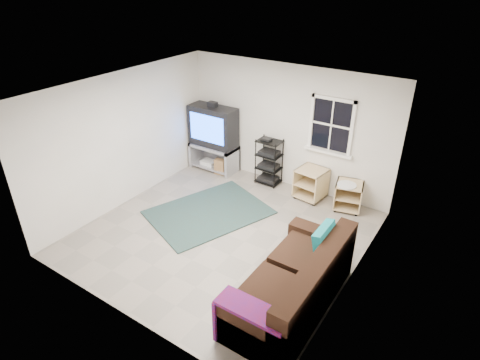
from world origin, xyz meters
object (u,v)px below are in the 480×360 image
Objects in this scene: side_table_right at (348,193)px; sofa at (294,285)px; tv_unit at (214,133)px; side_table_left at (312,182)px; av_rack at (269,164)px.

sofa reaches higher than side_table_right.
tv_unit is at bearing 140.81° from sofa.
sofa is at bearing -39.19° from tv_unit.
side_table_right is 2.93m from sofa.
side_table_right is (0.78, -0.00, -0.02)m from side_table_left.
tv_unit is 1.48m from av_rack.
tv_unit reaches higher than sofa.
tv_unit is 2.52m from side_table_left.
side_table_left is (1.05, -0.04, -0.11)m from av_rack.
tv_unit reaches higher than side_table_right.
side_table_right is at bearing 0.83° from tv_unit.
av_rack is 1.61× the size of side_table_left.
tv_unit reaches higher than av_rack.
side_table_left is at bearing -2.27° from av_rack.
sofa is (2.11, -2.95, -0.09)m from av_rack.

